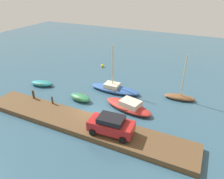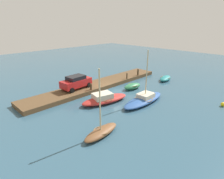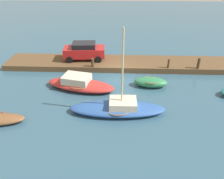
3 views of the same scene
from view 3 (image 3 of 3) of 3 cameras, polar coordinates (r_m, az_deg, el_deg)
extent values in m
plane|color=#33566B|center=(20.50, 1.58, 3.30)|extent=(84.00, 84.00, 0.00)
cube|color=brown|center=(22.51, 1.69, 6.62)|extent=(22.08, 3.33, 0.53)
ellipsoid|color=#2D569E|center=(15.59, 1.38, -4.90)|extent=(6.60, 2.09, 0.63)
torus|color=olive|center=(15.49, 1.39, -4.37)|extent=(2.09, 2.09, 0.07)
cube|color=beige|center=(15.34, 2.79, -3.54)|extent=(1.87, 1.45, 0.52)
cylinder|color=#C6B284|center=(14.12, 2.68, 4.79)|extent=(0.12, 0.12, 5.44)
ellipsoid|color=#2D7A4C|center=(18.99, 9.77, 1.85)|extent=(2.87, 1.54, 0.78)
torus|color=olive|center=(18.89, 9.82, 2.42)|extent=(1.48, 1.48, 0.07)
ellipsoid|color=#B72D28|center=(18.55, -7.94, 1.13)|extent=(5.98, 3.19, 0.70)
torus|color=olive|center=(18.46, -7.98, 1.65)|extent=(2.46, 2.46, 0.07)
cube|color=beige|center=(18.42, -8.96, 2.65)|extent=(2.40, 1.97, 0.61)
cylinder|color=#47331E|center=(22.08, 21.10, 6.22)|extent=(0.25, 0.25, 1.01)
cylinder|color=#47331E|center=(21.39, 14.13, 6.41)|extent=(0.19, 0.19, 0.86)
cylinder|color=#47331E|center=(21.10, -4.93, 6.84)|extent=(0.27, 0.27, 0.81)
cube|color=#B21E1E|center=(22.72, -7.03, 9.46)|extent=(4.09, 2.06, 0.90)
cube|color=black|center=(22.48, -7.14, 11.10)|extent=(2.33, 1.72, 0.48)
cylinder|color=black|center=(22.23, -10.73, 7.42)|extent=(0.65, 0.27, 0.64)
cylinder|color=black|center=(23.87, -10.17, 9.09)|extent=(0.65, 0.27, 0.64)
cylinder|color=black|center=(21.97, -3.49, 7.62)|extent=(0.65, 0.27, 0.64)
cylinder|color=black|center=(23.62, -3.39, 9.29)|extent=(0.65, 0.27, 0.64)
camera|label=1|loc=(36.01, -17.06, 34.65)|focal=33.92mm
camera|label=2|loc=(16.69, -82.99, 1.91)|focal=30.08mm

